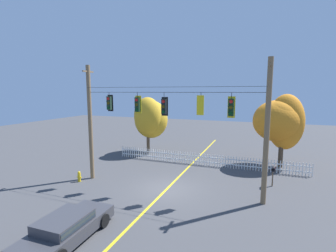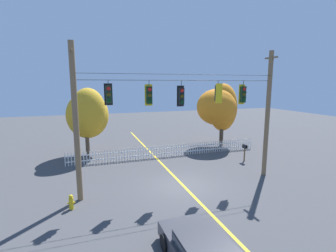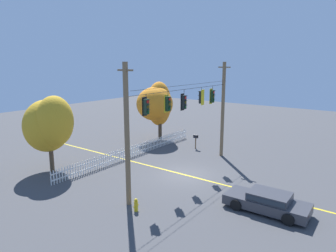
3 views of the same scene
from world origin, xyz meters
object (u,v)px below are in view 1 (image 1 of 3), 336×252
traffic_signal_eastbound_side (164,106)px  fire_hydrant (79,176)px  autumn_maple_mid (280,121)px  traffic_signal_westbound_side (138,105)px  parked_car (66,227)px  traffic_signal_southbound_primary (231,107)px  traffic_signal_northbound_primary (201,105)px  autumn_maple_near_fence (150,118)px  roadside_mailbox (273,170)px  traffic_signal_northbound_secondary (109,103)px

traffic_signal_eastbound_side → fire_hydrant: 8.07m
autumn_maple_mid → traffic_signal_westbound_side: bearing=-138.0°
parked_car → traffic_signal_southbound_primary: bearing=49.1°
traffic_signal_northbound_primary → fire_hydrant: size_ratio=1.78×
traffic_signal_westbound_side → traffic_signal_eastbound_side: same height
traffic_signal_southbound_primary → autumn_maple_mid: size_ratio=0.24×
autumn_maple_near_fence → traffic_signal_northbound_primary: bearing=-49.4°
traffic_signal_eastbound_side → fire_hydrant: traffic_signal_eastbound_side is taller
traffic_signal_northbound_primary → autumn_maple_near_fence: bearing=130.6°
traffic_signal_eastbound_side → roadside_mailbox: bearing=24.3°
traffic_signal_southbound_primary → parked_car: size_ratio=0.32×
traffic_signal_southbound_primary → autumn_maple_near_fence: bearing=136.8°
traffic_signal_northbound_secondary → fire_hydrant: size_ratio=1.73×
autumn_maple_mid → traffic_signal_northbound_secondary: bearing=-144.0°
traffic_signal_westbound_side → traffic_signal_southbound_primary: bearing=0.0°
autumn_maple_mid → parked_car: (-9.06, -15.11, -3.35)m
traffic_signal_westbound_side → roadside_mailbox: traffic_signal_westbound_side is taller
traffic_signal_westbound_side → roadside_mailbox: bearing=19.4°
traffic_signal_northbound_primary → parked_car: traffic_signal_northbound_primary is taller
autumn_maple_mid → roadside_mailbox: autumn_maple_mid is taller
traffic_signal_eastbound_side → roadside_mailbox: 8.55m
traffic_signal_northbound_secondary → traffic_signal_eastbound_side: 4.08m
parked_car → roadside_mailbox: size_ratio=3.34×
traffic_signal_northbound_secondary → parked_car: 8.80m
traffic_signal_northbound_primary → traffic_signal_southbound_primary: size_ratio=0.92×
parked_car → autumn_maple_mid: bearing=59.1°
autumn_maple_near_fence → traffic_signal_northbound_secondary: bearing=-83.4°
traffic_signal_eastbound_side → traffic_signal_northbound_primary: same height
traffic_signal_northbound_secondary → autumn_maple_mid: (11.33, 8.24, -1.66)m
traffic_signal_northbound_secondary → traffic_signal_northbound_primary: size_ratio=0.98×
traffic_signal_westbound_side → fire_hydrant: (-4.29, -0.96, -5.18)m
autumn_maple_near_fence → parked_car: (3.28, -15.53, -3.04)m
fire_hydrant → traffic_signal_eastbound_side: bearing=8.8°
traffic_signal_northbound_primary → autumn_maple_near_fence: size_ratio=0.23×
traffic_signal_northbound_primary → roadside_mailbox: (4.34, 3.05, -4.47)m
traffic_signal_westbound_side → autumn_maple_near_fence: traffic_signal_westbound_side is taller
traffic_signal_northbound_secondary → traffic_signal_northbound_primary: 6.45m
traffic_signal_westbound_side → traffic_signal_southbound_primary: size_ratio=0.95×
roadside_mailbox → traffic_signal_northbound_primary: bearing=-144.9°
traffic_signal_southbound_primary → autumn_maple_near_fence: traffic_signal_southbound_primary is taller
traffic_signal_westbound_side → autumn_maple_mid: traffic_signal_westbound_side is taller
traffic_signal_westbound_side → traffic_signal_northbound_primary: bearing=-0.3°
parked_car → roadside_mailbox: (8.52, 9.90, 0.52)m
traffic_signal_southbound_primary → autumn_maple_near_fence: size_ratio=0.25×
traffic_signal_northbound_primary → autumn_maple_near_fence: traffic_signal_northbound_primary is taller
autumn_maple_near_fence → roadside_mailbox: size_ratio=4.23×
traffic_signal_southbound_primary → roadside_mailbox: traffic_signal_southbound_primary is taller
autumn_maple_mid → parked_car: size_ratio=1.35×
traffic_signal_northbound_primary → traffic_signal_southbound_primary: (1.78, 0.02, -0.09)m
traffic_signal_northbound_secondary → traffic_signal_northbound_primary: bearing=-0.2°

